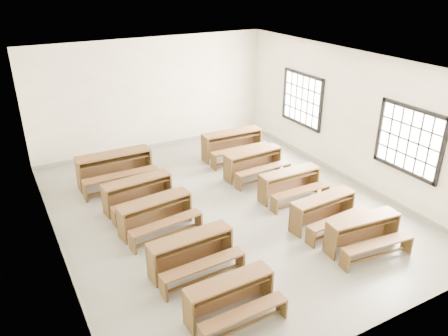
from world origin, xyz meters
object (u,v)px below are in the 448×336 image
desk_set_4 (115,167)px  desk_set_7 (290,182)px  desk_set_1 (192,251)px  desk_set_2 (156,213)px  desk_set_8 (254,162)px  desk_set_3 (138,192)px  desk_set_5 (364,231)px  desk_set_9 (233,143)px  desk_set_0 (231,296)px  desk_set_6 (324,210)px

desk_set_4 → desk_set_7: size_ratio=1.20×
desk_set_1 → desk_set_2: (-0.08, 1.53, -0.00)m
desk_set_4 → desk_set_8: size_ratio=1.14×
desk_set_3 → desk_set_5: desk_set_3 is taller
desk_set_9 → desk_set_0: bearing=-118.7°
desk_set_2 → desk_set_3: desk_set_3 is taller
desk_set_1 → desk_set_7: size_ratio=1.04×
desk_set_5 → desk_set_8: 3.70m
desk_set_0 → desk_set_6: (2.95, 1.31, 0.02)m
desk_set_8 → desk_set_9: 1.33m
desk_set_6 → desk_set_9: size_ratio=0.87×
desk_set_1 → desk_set_2: size_ratio=0.97×
desk_set_0 → desk_set_1: 1.30m
desk_set_6 → desk_set_9: bearing=84.5°
desk_set_3 → desk_set_7: (3.23, -1.24, -0.01)m
desk_set_4 → desk_set_1: bearing=-87.1°
desk_set_1 → desk_set_3: desk_set_3 is taller
desk_set_2 → desk_set_9: desk_set_9 is taller
desk_set_2 → desk_set_6: (3.08, -1.52, -0.01)m
desk_set_4 → desk_set_6: desk_set_4 is taller
desk_set_3 → desk_set_6: desk_set_3 is taller
desk_set_1 → desk_set_4: bearing=90.4°
desk_set_5 → desk_set_7: size_ratio=1.03×
desk_set_4 → desk_set_8: (3.22, -1.27, -0.07)m
desk_set_1 → desk_set_6: size_ratio=1.03×
desk_set_5 → desk_set_7: desk_set_7 is taller
desk_set_3 → desk_set_5: bearing=-53.3°
desk_set_0 → desk_set_8: 5.00m
desk_set_0 → desk_set_8: bearing=52.6°
desk_set_7 → desk_set_4: bearing=141.9°
desk_set_2 → desk_set_7: bearing=-10.1°
desk_set_1 → desk_set_5: desk_set_1 is taller
desk_set_2 → desk_set_7: desk_set_2 is taller
desk_set_1 → desk_set_9: desk_set_9 is taller
desk_set_2 → desk_set_3: 1.06m
desk_set_1 → desk_set_6: bearing=-2.4°
desk_set_3 → desk_set_9: desk_set_9 is taller
desk_set_0 → desk_set_7: desk_set_7 is taller
desk_set_3 → desk_set_7: bearing=-26.4°
desk_set_2 → desk_set_7: (3.21, -0.18, -0.01)m
desk_set_4 → desk_set_9: (3.36, 0.05, -0.02)m
desk_set_9 → desk_set_4: bearing=-177.7°
desk_set_2 → desk_set_8: desk_set_8 is taller
desk_set_3 → desk_set_5: 4.79m
desk_set_4 → desk_set_7: 4.26m
desk_set_0 → desk_set_3: (-0.14, 3.88, 0.03)m
desk_set_4 → desk_set_9: desk_set_4 is taller
desk_set_5 → desk_set_8: bearing=97.7°
desk_set_3 → desk_set_9: 3.56m
desk_set_1 → desk_set_4: size_ratio=0.87×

